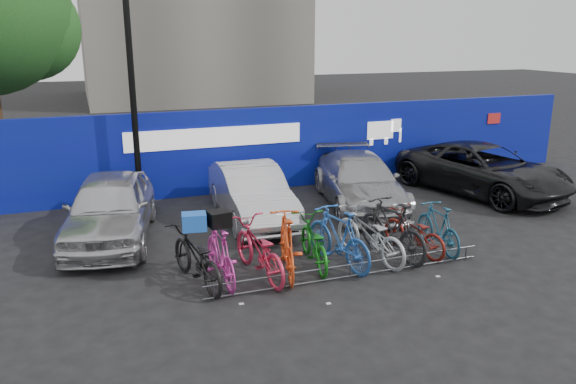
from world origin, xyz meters
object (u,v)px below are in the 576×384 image
bike_6 (369,235)px  bike_2 (258,250)px  bike_7 (392,229)px  car_0 (110,208)px  bike_4 (313,242)px  car_1 (251,193)px  bike_8 (413,232)px  bike_9 (438,227)px  lamppost (132,82)px  car_3 (483,169)px  bike_3 (287,244)px  bike_rack (350,270)px  bike_5 (338,237)px  car_2 (360,181)px  bike_0 (196,257)px  bike_1 (220,254)px

bike_6 → bike_2: bearing=-12.8°
bike_7 → car_0: bearing=-39.9°
bike_4 → bike_7: (1.68, -0.14, 0.12)m
car_1 → bike_8: 4.14m
bike_2 → bike_8: (3.39, 0.04, -0.08)m
bike_9 → lamppost: bearing=-39.9°
car_3 → bike_7: (-4.86, -3.29, -0.10)m
bike_7 → bike_8: bike_7 is taller
bike_3 → bike_6: (1.80, 0.07, -0.06)m
car_0 → car_1: bearing=15.9°
bike_3 → bike_7: size_ratio=0.98×
bike_rack → bike_3: bearing=149.2°
bike_5 → bike_6: 0.72m
car_2 → bike_8: (-0.49, -3.41, -0.21)m
car_1 → bike_3: 3.38m
lamppost → bike_5: size_ratio=3.08×
car_0 → lamppost: bearing=80.7°
bike_2 → lamppost: bearing=-80.8°
bike_0 → bike_8: 4.56m
bike_5 → lamppost: bearing=-71.0°
bike_0 → lamppost: bearing=-97.7°
bike_4 → bike_5: (0.45, -0.19, 0.11)m
car_0 → bike_5: car_0 is taller
bike_5 → bike_9: size_ratio=1.17×
bike_0 → bike_9: (5.12, -0.08, -0.02)m
bike_9 → bike_1: bearing=3.3°
bike_1 → bike_5: bearing=175.9°
car_1 → bike_2: 3.41m
car_2 → bike_rack: bearing=-106.2°
bike_rack → bike_8: bike_8 is taller
bike_3 → bike_7: (2.31, 0.06, 0.01)m
bike_1 → bike_0: bearing=-6.8°
bike_3 → lamppost: bearing=-54.6°
bike_8 → bike_3: bearing=-10.9°
bike_6 → bike_7: (0.51, -0.01, 0.07)m
car_0 → bike_1: 3.49m
bike_5 → bike_8: 1.77m
bike_rack → bike_0: bike_0 is taller
car_2 → bike_7: 3.61m
bike_rack → bike_8: bearing=21.8°
bike_2 → bike_8: size_ratio=1.18×
car_2 → bike_5: car_2 is taller
bike_1 → bike_4: (1.89, 0.11, -0.06)m
bike_4 → bike_9: size_ratio=1.10×
car_2 → bike_8: car_2 is taller
car_1 → car_3: (6.87, -0.01, 0.03)m
bike_8 → bike_0: bearing=-13.2°
car_2 → bike_7: (-1.03, -3.46, -0.06)m
bike_5 → car_3: bearing=-163.3°
bike_1 → bike_rack: bearing=160.7°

